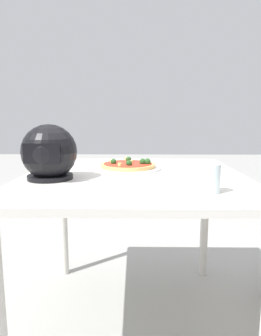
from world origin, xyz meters
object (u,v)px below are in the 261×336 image
at_px(dining_table, 133,192).
at_px(pizza, 128,165).
at_px(motorcycle_helmet, 49,153).
at_px(drinking_glass, 210,178).

relative_size(dining_table, pizza, 3.83).
xyz_separation_m(motorcycle_helmet, drinking_glass, (-0.65, 0.23, -0.06)).
xyz_separation_m(dining_table, drinking_glass, (-0.28, 0.34, 0.14)).
height_order(dining_table, motorcycle_helmet, motorcycle_helmet).
bearing_deg(drinking_glass, motorcycle_helmet, -19.93).
height_order(dining_table, pizza, pizza).
xyz_separation_m(pizza, motorcycle_helmet, (0.34, 0.25, 0.09)).
height_order(motorcycle_helmet, drinking_glass, motorcycle_helmet).
bearing_deg(dining_table, motorcycle_helmet, 16.30).
relative_size(dining_table, motorcycle_helmet, 4.51).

